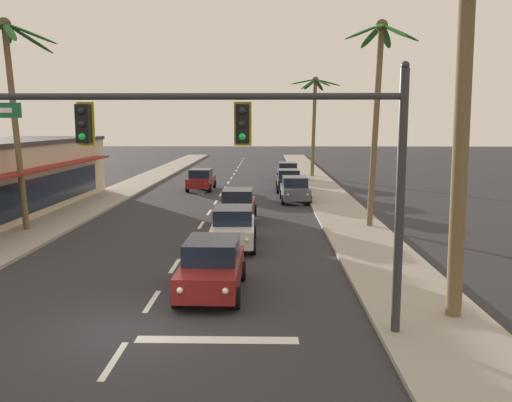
{
  "coord_description": "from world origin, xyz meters",
  "views": [
    {
      "loc": [
        3.41,
        -13.19,
        5.27
      ],
      "look_at": [
        2.99,
        8.0,
        2.2
      ],
      "focal_mm": 37.96,
      "sensor_mm": 36.0,
      "label": 1
    }
  ],
  "objects_px": {
    "sedan_parked_mid_kerb": "(289,180)",
    "sedan_parked_far_kerb": "(295,189)",
    "sedan_third_in_queue": "(233,227)",
    "sedan_oncoming_far": "(201,179)",
    "palm_right_second": "(379,81)",
    "sedan_parked_nearest_kerb": "(288,172)",
    "sedan_lead_at_stop_bar": "(212,266)",
    "palm_right_nearest": "(464,58)",
    "traffic_signal_mast": "(244,144)",
    "sedan_fifth_in_queue": "(238,204)",
    "palm_right_farthest": "(314,107)",
    "palm_left_second": "(10,72)"
  },
  "relations": [
    {
      "from": "sedan_parked_mid_kerb",
      "to": "sedan_parked_far_kerb",
      "type": "relative_size",
      "value": 0.99
    },
    {
      "from": "sedan_third_in_queue",
      "to": "sedan_oncoming_far",
      "type": "bearing_deg",
      "value": 100.81
    },
    {
      "from": "palm_right_second",
      "to": "sedan_parked_nearest_kerb",
      "type": "bearing_deg",
      "value": 98.85
    },
    {
      "from": "sedan_lead_at_stop_bar",
      "to": "palm_right_nearest",
      "type": "height_order",
      "value": "palm_right_nearest"
    },
    {
      "from": "traffic_signal_mast",
      "to": "palm_right_nearest",
      "type": "xyz_separation_m",
      "value": [
        5.51,
        1.17,
        2.13
      ]
    },
    {
      "from": "sedan_fifth_in_queue",
      "to": "palm_right_farthest",
      "type": "height_order",
      "value": "palm_right_farthest"
    },
    {
      "from": "sedan_oncoming_far",
      "to": "sedan_fifth_in_queue",
      "type": "bearing_deg",
      "value": -74.75
    },
    {
      "from": "palm_right_nearest",
      "to": "palm_left_second",
      "type": "bearing_deg",
      "value": 145.79
    },
    {
      "from": "sedan_parked_far_kerb",
      "to": "palm_right_nearest",
      "type": "relative_size",
      "value": 0.44
    },
    {
      "from": "sedan_third_in_queue",
      "to": "sedan_parked_mid_kerb",
      "type": "distance_m",
      "value": 19.36
    },
    {
      "from": "sedan_oncoming_far",
      "to": "palm_right_farthest",
      "type": "height_order",
      "value": "palm_right_farthest"
    },
    {
      "from": "sedan_parked_nearest_kerb",
      "to": "palm_right_farthest",
      "type": "height_order",
      "value": "palm_right_farthest"
    },
    {
      "from": "sedan_parked_nearest_kerb",
      "to": "sedan_parked_mid_kerb",
      "type": "bearing_deg",
      "value": -91.6
    },
    {
      "from": "sedan_parked_far_kerb",
      "to": "sedan_third_in_queue",
      "type": "bearing_deg",
      "value": -103.95
    },
    {
      "from": "sedan_parked_nearest_kerb",
      "to": "palm_right_nearest",
      "type": "xyz_separation_m",
      "value": [
        3.04,
        -35.33,
        6.04
      ]
    },
    {
      "from": "sedan_oncoming_far",
      "to": "sedan_parked_far_kerb",
      "type": "relative_size",
      "value": 1.0
    },
    {
      "from": "sedan_parked_mid_kerb",
      "to": "palm_right_farthest",
      "type": "xyz_separation_m",
      "value": [
        2.85,
        10.8,
        5.92
      ]
    },
    {
      "from": "sedan_third_in_queue",
      "to": "palm_left_second",
      "type": "xyz_separation_m",
      "value": [
        -10.62,
        2.91,
        6.77
      ]
    },
    {
      "from": "sedan_parked_mid_kerb",
      "to": "palm_right_second",
      "type": "distance_m",
      "value": 16.67
    },
    {
      "from": "sedan_lead_at_stop_bar",
      "to": "traffic_signal_mast",
      "type": "bearing_deg",
      "value": -71.31
    },
    {
      "from": "palm_right_nearest",
      "to": "sedan_lead_at_stop_bar",
      "type": "bearing_deg",
      "value": 161.44
    },
    {
      "from": "sedan_oncoming_far",
      "to": "sedan_third_in_queue",
      "type": "bearing_deg",
      "value": -79.19
    },
    {
      "from": "sedan_oncoming_far",
      "to": "sedan_parked_nearest_kerb",
      "type": "distance_m",
      "value": 10.02
    },
    {
      "from": "traffic_signal_mast",
      "to": "sedan_third_in_queue",
      "type": "bearing_deg",
      "value": 95.11
    },
    {
      "from": "palm_right_second",
      "to": "palm_right_farthest",
      "type": "xyz_separation_m",
      "value": [
        -0.87,
        25.73,
        -0.52
      ]
    },
    {
      "from": "sedan_oncoming_far",
      "to": "traffic_signal_mast",
      "type": "bearing_deg",
      "value": -81.08
    },
    {
      "from": "sedan_parked_mid_kerb",
      "to": "sedan_parked_nearest_kerb",
      "type": "bearing_deg",
      "value": 88.4
    },
    {
      "from": "sedan_lead_at_stop_bar",
      "to": "sedan_oncoming_far",
      "type": "relative_size",
      "value": 0.99
    },
    {
      "from": "sedan_parked_mid_kerb",
      "to": "palm_right_second",
      "type": "height_order",
      "value": "palm_right_second"
    },
    {
      "from": "sedan_fifth_in_queue",
      "to": "palm_right_farthest",
      "type": "xyz_separation_m",
      "value": [
        6.13,
        23.49,
        5.92
      ]
    },
    {
      "from": "palm_left_second",
      "to": "palm_right_nearest",
      "type": "bearing_deg",
      "value": -34.21
    },
    {
      "from": "palm_right_farthest",
      "to": "sedan_parked_nearest_kerb",
      "type": "bearing_deg",
      "value": -129.14
    },
    {
      "from": "sedan_parked_far_kerb",
      "to": "palm_right_second",
      "type": "bearing_deg",
      "value": -69.11
    },
    {
      "from": "palm_left_second",
      "to": "sedan_third_in_queue",
      "type": "bearing_deg",
      "value": -15.31
    },
    {
      "from": "sedan_parked_nearest_kerb",
      "to": "sedan_fifth_in_queue",
      "type": "bearing_deg",
      "value": -99.8
    },
    {
      "from": "palm_right_second",
      "to": "palm_right_farthest",
      "type": "height_order",
      "value": "palm_right_second"
    },
    {
      "from": "palm_right_farthest",
      "to": "traffic_signal_mast",
      "type": "bearing_deg",
      "value": -97.32
    },
    {
      "from": "sedan_third_in_queue",
      "to": "palm_right_nearest",
      "type": "height_order",
      "value": "palm_right_nearest"
    },
    {
      "from": "sedan_third_in_queue",
      "to": "traffic_signal_mast",
      "type": "bearing_deg",
      "value": -84.89
    },
    {
      "from": "sedan_oncoming_far",
      "to": "palm_right_nearest",
      "type": "distance_m",
      "value": 30.62
    },
    {
      "from": "palm_left_second",
      "to": "palm_right_nearest",
      "type": "distance_m",
      "value": 20.58
    },
    {
      "from": "sedan_fifth_in_queue",
      "to": "palm_right_nearest",
      "type": "relative_size",
      "value": 0.44
    },
    {
      "from": "sedan_fifth_in_queue",
      "to": "sedan_lead_at_stop_bar",
      "type": "bearing_deg",
      "value": -90.56
    },
    {
      "from": "sedan_lead_at_stop_bar",
      "to": "sedan_fifth_in_queue",
      "type": "relative_size",
      "value": 1.0
    },
    {
      "from": "sedan_parked_mid_kerb",
      "to": "palm_right_farthest",
      "type": "relative_size",
      "value": 0.46
    },
    {
      "from": "sedan_third_in_queue",
      "to": "palm_right_nearest",
      "type": "bearing_deg",
      "value": -53.56
    },
    {
      "from": "sedan_lead_at_stop_bar",
      "to": "palm_right_nearest",
      "type": "bearing_deg",
      "value": -18.56
    },
    {
      "from": "sedan_fifth_in_queue",
      "to": "traffic_signal_mast",
      "type": "bearing_deg",
      "value": -86.38
    },
    {
      "from": "palm_left_second",
      "to": "sedan_lead_at_stop_bar",
      "type": "bearing_deg",
      "value": -42.03
    },
    {
      "from": "sedan_parked_mid_kerb",
      "to": "palm_right_farthest",
      "type": "distance_m",
      "value": 12.65
    }
  ]
}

